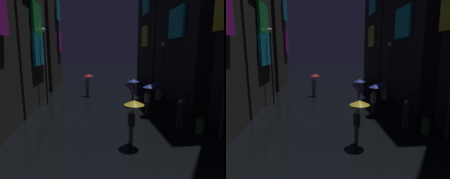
{
  "view_description": "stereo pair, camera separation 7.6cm",
  "coord_description": "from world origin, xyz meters",
  "views": [
    {
      "loc": [
        -1.37,
        -3.55,
        4.24
      ],
      "look_at": [
        0.0,
        9.39,
        1.78
      ],
      "focal_mm": 32.0,
      "sensor_mm": 36.0,
      "label": 1
    },
    {
      "loc": [
        -1.29,
        -3.56,
        4.24
      ],
      "look_at": [
        0.0,
        9.39,
        1.78
      ],
      "focal_mm": 32.0,
      "sensor_mm": 36.0,
      "label": 2
    }
  ],
  "objects": [
    {
      "name": "pedestrian_foreground_right_black",
      "position": [
        3.61,
        6.56,
        1.67
      ],
      "size": [
        0.9,
        0.9,
        2.12
      ],
      "color": "#2D2D38",
      "rests_on": "ground"
    },
    {
      "name": "building_right_far",
      "position": [
        7.49,
        21.86,
        7.6
      ],
      "size": [
        4.25,
        7.72,
        15.19
      ],
      "color": "#232328",
      "rests_on": "ground"
    },
    {
      "name": "trash_bin",
      "position": [
        4.3,
        5.87,
        0.47
      ],
      "size": [
        0.46,
        0.46,
        0.93
      ],
      "color": "#265933",
      "rests_on": "ground"
    },
    {
      "name": "pedestrian_midstreet_centre_blue",
      "position": [
        3.29,
        10.04,
        1.67
      ],
      "size": [
        0.9,
        0.9,
        2.12
      ],
      "color": "black",
      "rests_on": "ground"
    },
    {
      "name": "streetlamp_left_far",
      "position": [
        -5.0,
        13.03,
        3.75
      ],
      "size": [
        0.36,
        0.36,
        6.07
      ],
      "color": "#2D2D33",
      "rests_on": "ground"
    },
    {
      "name": "pedestrian_near_crossing_blue",
      "position": [
        2.46,
        9.19,
        1.67
      ],
      "size": [
        0.9,
        0.9,
        2.12
      ],
      "color": "#38332D",
      "rests_on": "ground"
    },
    {
      "name": "pedestrian_foreground_left_blue",
      "position": [
        1.95,
        11.81,
        1.67
      ],
      "size": [
        0.9,
        0.9,
        2.12
      ],
      "color": "#2D2D38",
      "rests_on": "ground"
    },
    {
      "name": "pedestrian_midstreet_left_red",
      "position": [
        -1.64,
        15.81,
        1.67
      ],
      "size": [
        0.9,
        0.9,
        2.12
      ],
      "color": "#38332D",
      "rests_on": "ground"
    },
    {
      "name": "pedestrian_far_right_yellow",
      "position": [
        0.49,
        4.95,
        1.67
      ],
      "size": [
        0.9,
        0.9,
        2.12
      ],
      "color": "#38332D",
      "rests_on": "ground"
    },
    {
      "name": "streetlamp_right_far",
      "position": [
        5.0,
        13.76,
        3.21
      ],
      "size": [
        0.36,
        0.36,
        5.08
      ],
      "color": "#2D2D33",
      "rests_on": "ground"
    }
  ]
}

